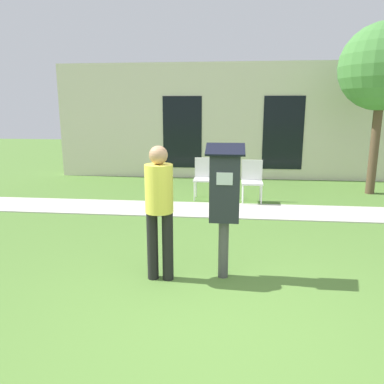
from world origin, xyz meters
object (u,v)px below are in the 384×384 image
outdoor_chair_left (204,175)px  outdoor_chair_middle (252,178)px  person_standing (159,203)px  parking_meter (224,194)px

outdoor_chair_left → outdoor_chair_middle: (1.04, -0.25, 0.00)m
person_standing → parking_meter: bearing=-19.2°
outdoor_chair_left → outdoor_chair_middle: bearing=-14.9°
parking_meter → outdoor_chair_middle: bearing=82.2°
person_standing → outdoor_chair_left: person_standing is taller
outdoor_chair_middle → parking_meter: bearing=-97.1°
parking_meter → person_standing: bearing=-169.8°
person_standing → outdoor_chair_left: 4.13m
parking_meter → person_standing: (-0.74, -0.13, -0.09)m
parking_meter → outdoor_chair_left: parking_meter is taller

